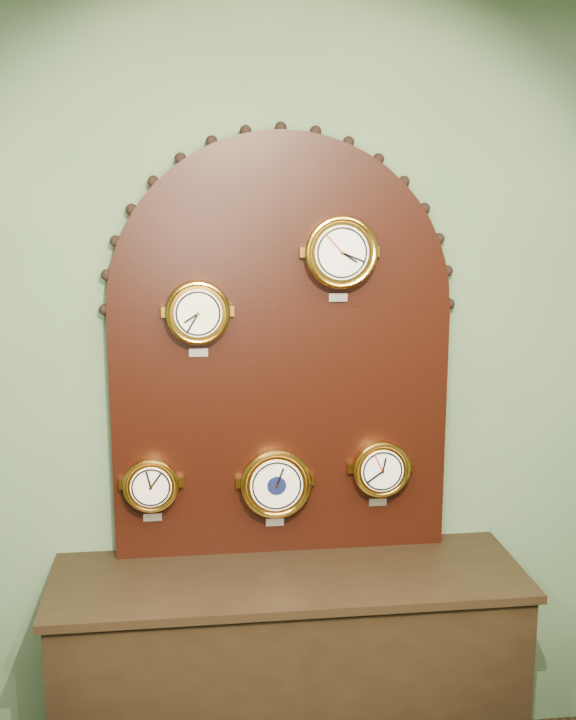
{
  "coord_description": "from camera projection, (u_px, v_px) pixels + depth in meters",
  "views": [
    {
      "loc": [
        -0.34,
        -0.56,
        2.16
      ],
      "look_at": [
        0.0,
        2.25,
        1.58
      ],
      "focal_mm": 43.66,
      "sensor_mm": 36.0,
      "label": 1
    }
  ],
  "objects": [
    {
      "name": "wall_back",
      "position": [
        280.0,
        395.0,
        3.17
      ],
      "size": [
        4.0,
        0.0,
        4.0
      ],
      "primitive_type": "plane",
      "rotation": [
        1.57,
        0.0,
        0.0
      ],
      "color": "#4B6646",
      "rests_on": "ground"
    },
    {
      "name": "shop_counter",
      "position": [
        289.0,
        686.0,
        3.11
      ],
      "size": [
        1.6,
        0.5,
        0.8
      ],
      "primitive_type": "cube",
      "color": "black",
      "rests_on": "ground_plane"
    },
    {
      "name": "display_board",
      "position": [
        281.0,
        336.0,
        3.08
      ],
      "size": [
        1.26,
        0.06,
        1.53
      ],
      "color": "black",
      "rests_on": "shop_counter"
    },
    {
      "name": "roman_clock",
      "position": [
        198.0,
        312.0,
        2.96
      ],
      "size": [
        0.22,
        0.08,
        0.27
      ],
      "color": "#C58829",
      "rests_on": "display_board"
    },
    {
      "name": "arabic_clock",
      "position": [
        340.0,
        252.0,
        2.97
      ],
      "size": [
        0.25,
        0.08,
        0.3
      ],
      "color": "#C58829",
      "rests_on": "display_board"
    },
    {
      "name": "hygrometer",
      "position": [
        151.0,
        484.0,
        3.06
      ],
      "size": [
        0.19,
        0.08,
        0.25
      ],
      "color": "#C58829",
      "rests_on": "display_board"
    },
    {
      "name": "barometer",
      "position": [
        276.0,
        483.0,
        3.11
      ],
      "size": [
        0.25,
        0.08,
        0.3
      ],
      "color": "#C58829",
      "rests_on": "display_board"
    },
    {
      "name": "tide_clock",
      "position": [
        381.0,
        468.0,
        3.15
      ],
      "size": [
        0.21,
        0.08,
        0.26
      ],
      "color": "#C58829",
      "rests_on": "display_board"
    }
  ]
}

